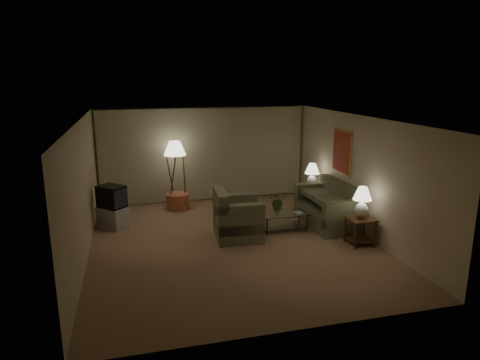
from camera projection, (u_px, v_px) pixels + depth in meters
name	position (u px, v px, depth m)	size (l,w,h in m)	color
ground	(232.00, 242.00, 9.41)	(7.00, 7.00, 0.00)	#936A51
room_shell	(218.00, 152.00, 10.42)	(6.04, 7.02, 2.72)	beige
sofa	(326.00, 208.00, 10.42)	(1.88, 0.96, 0.83)	#707452
armchair	(238.00, 219.00, 9.57)	(1.19, 1.14, 0.89)	#707452
side_table_near	(360.00, 226.00, 9.19)	(0.56, 0.56, 0.60)	#3B1F10
side_table_far	(311.00, 195.00, 11.64)	(0.48, 0.40, 0.60)	#3B1F10
table_lamp_near	(362.00, 200.00, 9.05)	(0.40, 0.40, 0.69)	silver
table_lamp_far	(312.00, 174.00, 11.49)	(0.39, 0.39, 0.67)	silver
coffee_table	(284.00, 219.00, 10.08)	(1.12, 0.61, 0.41)	silver
tv_cabinet	(113.00, 217.00, 10.29)	(0.81, 0.82, 0.50)	#B4B4B7
crt_tv	(111.00, 196.00, 10.16)	(0.75, 0.75, 0.53)	black
floor_lamp	(176.00, 173.00, 11.68)	(0.60, 0.60, 1.84)	#3B1F10
ottoman	(178.00, 201.00, 11.74)	(0.63, 0.63, 0.42)	#B35F3C
vase	(278.00, 210.00, 9.99)	(0.16, 0.16, 0.16)	white
flowers	(278.00, 198.00, 9.92)	(0.41, 0.36, 0.46)	#3B6A2F
book	(295.00, 213.00, 10.01)	(0.18, 0.24, 0.02)	olive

